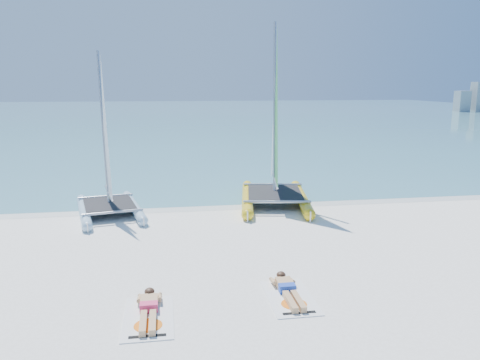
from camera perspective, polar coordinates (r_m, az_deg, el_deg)
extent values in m
plane|color=white|center=(13.10, 1.49, -9.16)|extent=(140.00, 140.00, 0.00)
cube|color=#689CAE|center=(75.21, -7.36, 7.99)|extent=(140.00, 115.00, 0.01)
cube|color=silver|center=(18.28, -1.65, -3.09)|extent=(140.00, 1.40, 0.01)
cube|color=gray|center=(89.53, 25.45, 8.66)|extent=(2.00, 2.00, 3.50)
cube|color=gray|center=(91.22, 27.06, 9.02)|extent=(2.00, 2.00, 5.00)
cylinder|color=#A6C3DA|center=(17.68, -18.49, -3.64)|extent=(1.17, 3.95, 0.35)
cone|color=#A6C3DA|center=(19.81, -18.81, -2.06)|extent=(0.43, 0.57, 0.33)
cylinder|color=#A6C3DA|center=(17.83, -12.80, -3.19)|extent=(1.17, 3.95, 0.35)
cone|color=#A6C3DA|center=(19.94, -13.73, -1.67)|extent=(0.43, 0.57, 0.33)
cube|color=black|center=(17.68, -15.67, -2.78)|extent=(2.13, 2.49, 0.03)
cylinder|color=#ACAEB3|center=(17.94, -16.37, 6.23)|extent=(0.30, 1.04, 5.47)
cylinder|color=yellow|center=(18.52, 0.91, -2.23)|extent=(1.23, 4.81, 0.42)
cone|color=yellow|center=(21.10, 0.89, -0.51)|extent=(0.50, 0.67, 0.40)
cylinder|color=yellow|center=(18.65, 7.52, -2.23)|extent=(1.23, 4.81, 0.42)
cone|color=yellow|center=(21.21, 6.70, -0.52)|extent=(0.50, 0.67, 0.40)
cube|color=black|center=(18.49, 4.24, -1.50)|extent=(2.49, 2.96, 0.03)
cylinder|color=#ACAEB3|center=(18.89, 4.23, 8.91)|extent=(0.31, 1.26, 6.62)
cube|color=white|center=(10.04, -11.07, -16.11)|extent=(1.00, 1.85, 0.02)
cube|color=#DDB074|center=(10.37, -11.02, -14.47)|extent=(0.36, 0.55, 0.17)
cube|color=#EA376A|center=(10.19, -11.06, -14.94)|extent=(0.37, 0.22, 0.17)
cube|color=#DDB074|center=(9.68, -11.16, -16.73)|extent=(0.31, 0.85, 0.13)
sphere|color=#DDB074|center=(10.69, -10.96, -13.41)|extent=(0.21, 0.21, 0.21)
ellipsoid|color=#392214|center=(10.68, -10.97, -13.20)|extent=(0.22, 0.24, 0.15)
cube|color=white|center=(10.73, 6.08, -14.03)|extent=(1.00, 1.85, 0.02)
cube|color=#DDB074|center=(11.06, 5.51, -12.58)|extent=(0.36, 0.55, 0.17)
cube|color=blue|center=(10.89, 5.78, -12.98)|extent=(0.37, 0.22, 0.17)
cube|color=#DDB074|center=(10.38, 6.64, -14.52)|extent=(0.31, 0.85, 0.13)
sphere|color=#DDB074|center=(11.38, 5.04, -11.65)|extent=(0.21, 0.21, 0.21)
ellipsoid|color=#392214|center=(11.37, 5.03, -11.44)|extent=(0.22, 0.24, 0.15)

